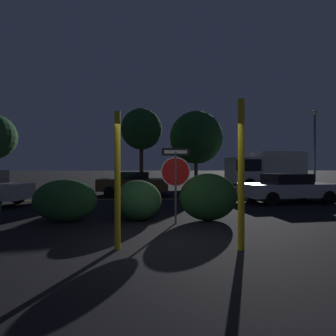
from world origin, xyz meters
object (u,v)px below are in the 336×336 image
(delivery_truck, at_px, (264,168))
(tree_1, at_px, (196,138))
(stop_sign, at_px, (176,172))
(yellow_pole_left, at_px, (117,180))
(hedge_bush_3, at_px, (208,197))
(street_lamp, at_px, (315,139))
(hedge_bush_1, at_px, (65,201))
(yellow_pole_right, at_px, (241,174))
(passing_car_3, at_px, (288,188))
(hedge_bush_2, at_px, (138,200))
(passing_car_2, at_px, (134,183))
(tree_0, at_px, (141,129))

(delivery_truck, relative_size, tree_1, 0.87)
(stop_sign, height_order, tree_1, tree_1)
(yellow_pole_left, distance_m, hedge_bush_3, 3.64)
(street_lamp, bearing_deg, tree_1, 159.84)
(yellow_pole_left, relative_size, street_lamp, 0.45)
(delivery_truck, xyz_separation_m, street_lamp, (4.09, -0.10, 2.32))
(hedge_bush_1, bearing_deg, yellow_pole_right, -33.72)
(delivery_truck, bearing_deg, hedge_bush_3, 146.23)
(yellow_pole_right, xyz_separation_m, passing_car_3, (4.61, 6.74, -0.81))
(street_lamp, xyz_separation_m, tree_1, (-8.88, 3.26, 0.42))
(hedge_bush_2, bearing_deg, passing_car_2, 94.49)
(yellow_pole_right, xyz_separation_m, street_lamp, (11.10, 14.73, 2.37))
(yellow_pole_left, distance_m, tree_1, 18.62)
(hedge_bush_1, relative_size, passing_car_3, 0.41)
(yellow_pole_left, xyz_separation_m, hedge_bush_1, (-1.90, 2.70, -0.74))
(yellow_pole_right, xyz_separation_m, delivery_truck, (7.01, 14.83, 0.06))
(hedge_bush_3, xyz_separation_m, tree_1, (2.26, 15.15, 3.56))
(hedge_bush_3, height_order, delivery_truck, delivery_truck)
(passing_car_3, height_order, delivery_truck, delivery_truck)
(hedge_bush_1, relative_size, delivery_truck, 0.33)
(tree_1, bearing_deg, street_lamp, -20.16)
(delivery_truck, distance_m, street_lamp, 4.70)
(hedge_bush_1, xyz_separation_m, tree_1, (6.58, 15.08, 3.65))
(delivery_truck, bearing_deg, yellow_pole_left, 143.73)
(yellow_pole_right, height_order, tree_1, tree_1)
(hedge_bush_1, relative_size, street_lamp, 0.31)
(yellow_pole_left, relative_size, tree_0, 0.43)
(stop_sign, height_order, yellow_pole_right, yellow_pole_right)
(stop_sign, bearing_deg, hedge_bush_3, 17.75)
(yellow_pole_left, bearing_deg, hedge_bush_1, 125.05)
(passing_car_3, bearing_deg, street_lamp, 135.45)
(hedge_bush_2, bearing_deg, tree_0, 91.59)
(yellow_pole_left, height_order, hedge_bush_1, yellow_pole_left)
(street_lamp, bearing_deg, hedge_bush_1, -142.60)
(hedge_bush_3, height_order, passing_car_2, hedge_bush_3)
(hedge_bush_3, distance_m, passing_car_3, 6.06)
(yellow_pole_right, height_order, passing_car_2, yellow_pole_right)
(yellow_pole_right, distance_m, delivery_truck, 16.40)
(yellow_pole_left, bearing_deg, passing_car_2, 91.69)
(yellow_pole_left, xyz_separation_m, tree_1, (4.69, 17.78, 2.91))
(yellow_pole_right, relative_size, tree_1, 0.45)
(hedge_bush_1, xyz_separation_m, passing_car_2, (1.60, 7.38, 0.07))
(delivery_truck, height_order, street_lamp, street_lamp)
(passing_car_2, height_order, delivery_truck, delivery_truck)
(hedge_bush_1, distance_m, tree_1, 16.85)
(street_lamp, relative_size, tree_0, 0.97)
(hedge_bush_2, relative_size, passing_car_3, 0.31)
(yellow_pole_left, bearing_deg, tree_1, 75.23)
(tree_1, bearing_deg, stop_sign, -102.02)
(stop_sign, relative_size, yellow_pole_left, 0.80)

